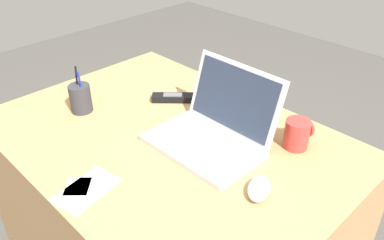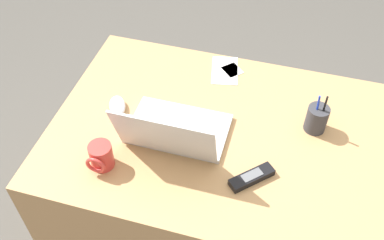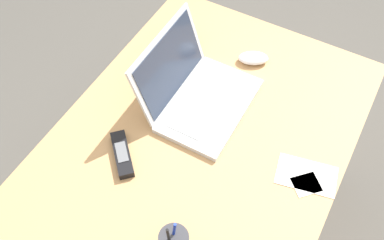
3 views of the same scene
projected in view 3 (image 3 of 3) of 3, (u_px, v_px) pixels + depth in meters
ground_plane at (197, 233)px, 1.95m from camera, size 6.00×6.00×0.00m
desk at (198, 195)px, 1.65m from camera, size 1.16×0.84×0.75m
laptop at (197, 92)px, 1.39m from camera, size 0.34×0.29×0.23m
computer_mouse at (253, 58)px, 1.52m from camera, size 0.10×0.12×0.03m
coffee_mug_white at (181, 36)px, 1.54m from camera, size 0.08×0.09×0.09m
cordless_phone at (122, 154)px, 1.30m from camera, size 0.14×0.14×0.03m
paper_note_near_laptop at (306, 185)px, 1.25m from camera, size 0.10×0.10×0.00m
paper_note_left at (306, 175)px, 1.27m from camera, size 0.14×0.19×0.00m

